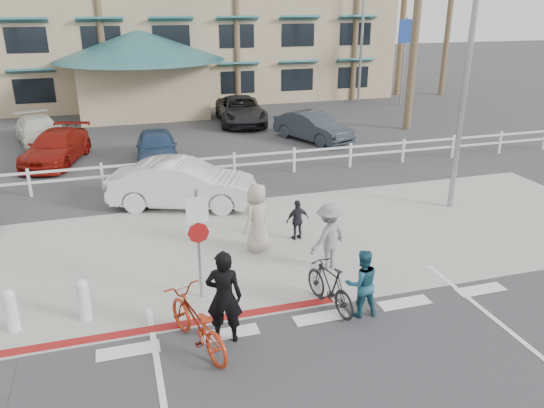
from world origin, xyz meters
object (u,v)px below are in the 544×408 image
object	(u,v)px
sign_post	(198,239)
bike_red	(197,323)
car_white_sedan	(183,184)
bike_black	(330,286)

from	to	relation	value
sign_post	bike_red	xyz separation A→B (m)	(-0.39, -1.87, -0.88)
bike_red	car_white_sedan	size ratio (longest dim) A/B	0.46
sign_post	bike_black	xyz separation A→B (m)	(2.62, -1.24, -0.92)
sign_post	car_white_sedan	distance (m)	5.89
sign_post	car_white_sedan	world-z (taller)	sign_post
sign_post	car_white_sedan	xyz separation A→B (m)	(0.44, 5.84, -0.67)
sign_post	bike_red	size ratio (longest dim) A/B	1.35
car_white_sedan	bike_black	bearing A→B (deg)	-142.54
sign_post	car_white_sedan	bearing A→B (deg)	85.67
sign_post	bike_red	world-z (taller)	sign_post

